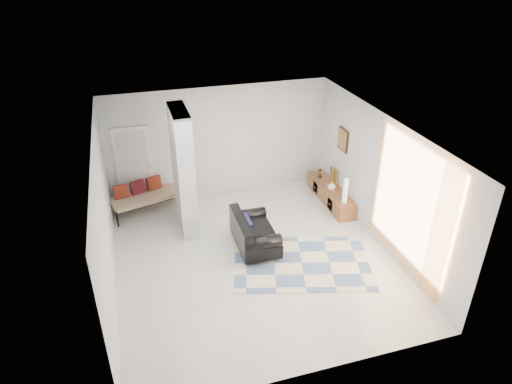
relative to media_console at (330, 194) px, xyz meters
name	(u,v)px	position (x,y,z in m)	size (l,w,h in m)	color
floor	(253,258)	(-2.52, -1.70, -0.20)	(6.00, 6.00, 0.00)	silver
ceiling	(253,131)	(-2.52, -1.70, 2.60)	(6.00, 6.00, 0.00)	white
wall_back	(219,142)	(-2.52, 1.30, 1.20)	(6.00, 6.00, 0.00)	silver
wall_front	(314,304)	(-2.52, -4.70, 1.20)	(6.00, 6.00, 0.00)	silver
wall_left	(105,222)	(-5.27, -1.70, 1.20)	(6.00, 6.00, 0.00)	silver
wall_right	(380,181)	(0.23, -1.70, 1.20)	(6.00, 6.00, 0.00)	silver
partition_column	(183,172)	(-3.62, -0.10, 1.20)	(0.35, 1.20, 2.80)	silver
hallway_door	(134,167)	(-4.62, 1.26, 0.82)	(0.85, 0.06, 2.04)	white
curtain	(408,206)	(0.15, -2.85, 1.25)	(2.55, 2.55, 0.00)	#FFA543
wall_art	(343,140)	(0.20, 0.00, 1.45)	(0.04, 0.45, 0.55)	#3F2311
media_console	(330,194)	(0.00, 0.00, 0.00)	(0.45, 2.01, 0.80)	brown
loveseat	(253,233)	(-2.43, -1.34, 0.16)	(0.82, 1.38, 0.76)	silver
daybed	(146,195)	(-4.45, 0.92, 0.21)	(1.88, 1.17, 0.77)	black
area_rug	(302,263)	(-1.62, -2.15, -0.20)	(2.74, 1.83, 0.01)	beige
cylinder_lamp	(345,191)	(-0.02, -0.76, 0.50)	(0.11, 0.11, 0.62)	white
bronze_figurine	(320,173)	(-0.05, 0.59, 0.32)	(0.12, 0.12, 0.25)	black
vase	(332,186)	(-0.05, -0.12, 0.30)	(0.20, 0.20, 0.21)	white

